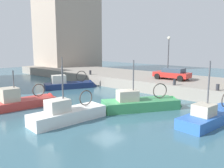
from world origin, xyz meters
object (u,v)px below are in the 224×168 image
(fishing_boat_green, at_px, (144,108))
(parked_car_red, at_px, (172,74))
(mooring_bollard_mid, at_px, (174,82))
(quay_streetlamp, at_px, (169,50))
(fishing_boat_white, at_px, (72,119))
(mooring_bollard_south, at_px, (218,87))
(fishing_boat_red, at_px, (26,105))
(fishing_boat_blue, at_px, (214,120))
(fishing_boat_navy, at_px, (72,87))
(mooring_bollard_north, at_px, (90,72))

(fishing_boat_green, xyz_separation_m, parked_car_red, (8.64, 2.36, 1.76))
(mooring_bollard_mid, height_order, quay_streetlamp, quay_streetlamp)
(fishing_boat_white, distance_m, mooring_bollard_south, 12.45)
(fishing_boat_red, height_order, quay_streetlamp, quay_streetlamp)
(fishing_boat_blue, height_order, mooring_bollard_south, fishing_boat_blue)
(fishing_boat_navy, bearing_deg, mooring_bollard_mid, -72.69)
(fishing_boat_white, xyz_separation_m, mooring_bollard_north, (11.05, 10.43, 1.35))
(fishing_boat_red, bearing_deg, fishing_boat_white, -86.93)
(fishing_boat_blue, bearing_deg, fishing_boat_white, 132.05)
(mooring_bollard_north, bearing_deg, fishing_boat_navy, -169.93)
(fishing_boat_green, distance_m, mooring_bollard_south, 6.65)
(fishing_boat_green, relative_size, fishing_boat_blue, 0.95)
(parked_car_red, bearing_deg, mooring_bollard_mid, -148.28)
(fishing_boat_green, height_order, quay_streetlamp, quay_streetlamp)
(fishing_boat_green, bearing_deg, fishing_boat_white, 161.35)
(fishing_boat_red, relative_size, fishing_boat_blue, 0.87)
(fishing_boat_red, bearing_deg, mooring_bollard_mid, -32.56)
(fishing_boat_white, bearing_deg, mooring_bollard_north, 43.36)
(fishing_boat_green, relative_size, fishing_boat_navy, 1.03)
(fishing_boat_navy, xyz_separation_m, mooring_bollard_north, (3.54, 0.63, 1.34))
(fishing_boat_blue, distance_m, quay_streetlamp, 14.66)
(fishing_boat_white, distance_m, fishing_boat_red, 5.69)
(mooring_bollard_south, distance_m, quay_streetlamp, 10.19)
(parked_car_red, distance_m, quay_streetlamp, 4.02)
(fishing_boat_white, bearing_deg, fishing_boat_red, 93.07)
(mooring_bollard_south, bearing_deg, parked_car_red, 61.55)
(mooring_bollard_south, distance_m, mooring_bollard_north, 16.00)
(fishing_boat_blue, xyz_separation_m, parked_car_red, (7.95, 7.50, 1.77))
(mooring_bollard_mid, relative_size, quay_streetlamp, 0.11)
(fishing_boat_red, relative_size, mooring_bollard_north, 11.11)
(parked_car_red, relative_size, quay_streetlamp, 0.84)
(fishing_boat_navy, distance_m, mooring_bollard_mid, 11.98)
(fishing_boat_white, bearing_deg, parked_car_red, 1.79)
(fishing_boat_green, bearing_deg, fishing_boat_navy, 81.07)
(fishing_boat_white, xyz_separation_m, fishing_boat_green, (5.66, -1.91, -0.02))
(fishing_boat_blue, distance_m, parked_car_red, 11.07)
(fishing_boat_white, relative_size, mooring_bollard_mid, 11.05)
(fishing_boat_white, xyz_separation_m, fishing_boat_blue, (6.36, -7.05, -0.03))
(fishing_boat_green, xyz_separation_m, fishing_boat_navy, (1.84, 11.71, 0.03))
(mooring_bollard_south, height_order, mooring_bollard_mid, same)
(fishing_boat_green, distance_m, mooring_bollard_mid, 5.57)
(fishing_boat_green, height_order, mooring_bollard_south, fishing_boat_green)
(fishing_boat_green, bearing_deg, parked_car_red, 15.26)
(fishing_boat_red, height_order, fishing_boat_navy, fishing_boat_navy)
(fishing_boat_red, relative_size, fishing_boat_navy, 0.94)
(fishing_boat_red, height_order, fishing_boat_blue, fishing_boat_blue)
(fishing_boat_green, height_order, mooring_bollard_north, fishing_boat_green)
(parked_car_red, distance_m, mooring_bollard_south, 6.85)
(fishing_boat_white, xyz_separation_m, quay_streetlamp, (16.70, 2.38, 4.33))
(quay_streetlamp, bearing_deg, fishing_boat_white, -171.90)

